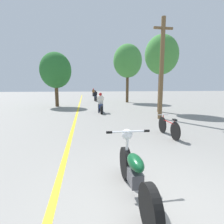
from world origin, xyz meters
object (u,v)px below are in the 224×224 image
Objects in this scene: motorcycle_rider_lead at (101,105)px; bicycle_parked at (168,127)px; roadside_tree_right_far at (128,61)px; roadside_tree_right_near at (162,56)px; utility_pole at (162,68)px; motorcycle_rider_mid at (95,97)px; motorcycle_foreground at (134,172)px; motorcycle_rider_far at (93,93)px; roadside_tree_left at (56,70)px.

motorcycle_rider_lead is 1.15× the size of bicycle_parked.
roadside_tree_right_near is at bearing -86.27° from roadside_tree_right_far.
utility_pole reaches higher than motorcycle_rider_mid.
motorcycle_foreground is at bearing -103.42° from roadside_tree_right_far.
roadside_tree_left is at bearing -104.55° from motorcycle_rider_far.
motorcycle_rider_lead is 0.97× the size of motorcycle_rider_mid.
roadside_tree_right_far is 3.90× the size of bicycle_parked.
roadside_tree_right_far is 3.29× the size of motorcycle_rider_mid.
roadside_tree_right_far is at bearing -33.23° from motorcycle_rider_mid.
roadside_tree_left is (-7.54, -3.14, -1.40)m from roadside_tree_right_far.
bicycle_parked is at bearing -72.57° from motorcycle_rider_lead.
roadside_tree_left is at bearing -125.73° from motorcycle_rider_mid.
roadside_tree_right_far is 6.00m from motorcycle_rider_mid.
motorcycle_rider_mid is (0.56, 19.75, 0.08)m from motorcycle_foreground.
motorcycle_rider_mid is (3.95, 5.49, -2.79)m from roadside_tree_left.
roadside_tree_right_far is 3.33× the size of motorcycle_rider_far.
roadside_tree_right_far is 18.39m from motorcycle_foreground.
motorcycle_rider_mid is at bearing 111.74° from roadside_tree_right_near.
motorcycle_rider_mid is at bearing 146.77° from roadside_tree_right_far.
roadside_tree_right_far is 3.26× the size of motorcycle_foreground.
roadside_tree_right_near reaches higher than motorcycle_rider_mid.
bicycle_parked is (5.70, -10.90, -2.96)m from roadside_tree_left.
motorcycle_foreground is (-3.54, -6.87, -2.47)m from utility_pole.
roadside_tree_right_far is at bearing -75.89° from motorcycle_rider_far.
motorcycle_rider_lead is 20.80m from motorcycle_rider_far.
utility_pole reaches higher than roadside_tree_right_near.
utility_pole is 23.96m from motorcycle_rider_far.
roadside_tree_right_near is (1.13, 2.58, 1.14)m from utility_pole.
roadside_tree_left is at bearing 149.13° from roadside_tree_right_near.
roadside_tree_right_near reaches higher than motorcycle_rider_lead.
motorcycle_rider_mid is at bearing -91.50° from motorcycle_rider_far.
motorcycle_rider_mid is 16.48m from bicycle_parked.
bicycle_parked is at bearing -86.90° from motorcycle_rider_far.
roadside_tree_right_near is 7.50m from bicycle_parked.
roadside_tree_right_near is 9.41m from roadside_tree_left.
utility_pole is 2.78× the size of motorcycle_foreground.
utility_pole is 4.94m from motorcycle_rider_lead.
roadside_tree_left is at bearing -157.40° from roadside_tree_right_far.
roadside_tree_right_far reaches higher than motorcycle_rider_lead.
motorcycle_rider_mid is 1.18× the size of bicycle_parked.
roadside_tree_right_far is 3.39× the size of motorcycle_rider_lead.
motorcycle_foreground is 30.57m from motorcycle_rider_far.
motorcycle_rider_far reaches higher than motorcycle_foreground.
motorcycle_rider_far is (4.23, 16.29, -2.77)m from roadside_tree_left.
motorcycle_rider_far reaches higher than motorcycle_rider_lead.
motorcycle_foreground is 1.01× the size of motorcycle_rider_mid.
bicycle_parked is (1.75, -16.39, -0.16)m from motorcycle_rider_mid.
motorcycle_rider_lead is (3.69, -4.50, -2.78)m from roadside_tree_left.
motorcycle_foreground is at bearing -124.55° from bicycle_parked.
utility_pole is 2.83× the size of motorcycle_rider_far.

